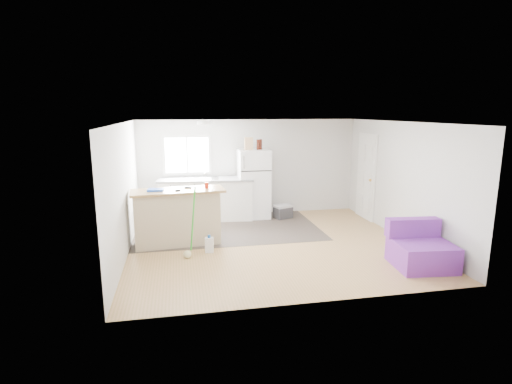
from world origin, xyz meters
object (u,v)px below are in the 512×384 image
at_px(cardboard_box, 249,144).
at_px(mop, 189,245).
at_px(refrigerator, 254,184).
at_px(blue_tray, 156,190).
at_px(cleaner_jug, 209,245).
at_px(kitchen_cabinets, 206,199).
at_px(cooler, 283,211).
at_px(red_cup, 207,185).
at_px(peninsula, 177,217).
at_px(bottle_left, 258,145).
at_px(bottle_right, 261,144).
at_px(purple_seat, 420,250).

bearing_deg(cardboard_box, mop, -122.03).
relative_size(refrigerator, mop, 1.27).
xyz_separation_m(refrigerator, blue_tray, (-2.25, -1.76, 0.28)).
height_order(mop, cardboard_box, cardboard_box).
bearing_deg(cleaner_jug, kitchen_cabinets, 95.95).
bearing_deg(cooler, red_cup, -164.76).
relative_size(peninsula, mop, 1.39).
bearing_deg(cardboard_box, bottle_left, -2.21).
height_order(refrigerator, cooler, refrigerator).
height_order(cleaner_jug, bottle_right, bottle_right).
height_order(cooler, bottle_left, bottle_left).
bearing_deg(purple_seat, cardboard_box, 128.47).
bearing_deg(cooler, cleaner_jug, -154.73).
distance_m(refrigerator, cardboard_box, 1.00).
xyz_separation_m(purple_seat, cleaner_jug, (-3.49, 1.35, -0.13)).
bearing_deg(refrigerator, cooler, -19.04).
distance_m(purple_seat, blue_tray, 4.93).
distance_m(mop, blue_tray, 1.31).
xyz_separation_m(kitchen_cabinets, bottle_right, (1.35, -0.01, 1.30)).
height_order(refrigerator, bottle_left, bottle_left).
bearing_deg(cooler, cardboard_box, 144.97).
height_order(purple_seat, bottle_left, bottle_left).
height_order(blue_tray, bottle_left, bottle_left).
bearing_deg(cardboard_box, purple_seat, -57.53).
bearing_deg(mop, bottle_left, 35.70).
bearing_deg(refrigerator, purple_seat, -58.91).
distance_m(kitchen_cabinets, refrigerator, 1.22).
xyz_separation_m(cooler, cardboard_box, (-0.82, 0.20, 1.67)).
relative_size(kitchen_cabinets, purple_seat, 2.28).
distance_m(cleaner_jug, bottle_left, 3.15).
distance_m(kitchen_cabinets, peninsula, 1.88).
relative_size(refrigerator, purple_seat, 1.65).
distance_m(refrigerator, purple_seat, 4.34).
bearing_deg(purple_seat, blue_tray, 162.45).
relative_size(purple_seat, bottle_left, 4.08).
xyz_separation_m(red_cup, bottle_right, (1.45, 1.70, 0.65)).
relative_size(mop, blue_tray, 4.44).
distance_m(cooler, cardboard_box, 1.87).
distance_m(purple_seat, bottle_left, 4.48).
xyz_separation_m(blue_tray, bottle_right, (2.43, 1.76, 0.69)).
bearing_deg(kitchen_cabinets, peninsula, -106.47).
relative_size(kitchen_cabinets, cleaner_jug, 6.79).
height_order(refrigerator, mop, refrigerator).
bearing_deg(purple_seat, bottle_right, 124.65).
xyz_separation_m(cleaner_jug, red_cup, (0.02, 0.64, 1.01)).
bearing_deg(kitchen_cabinets, cardboard_box, 1.92).
xyz_separation_m(peninsula, refrigerator, (1.87, 1.73, 0.28)).
bearing_deg(mop, red_cup, 45.12).
relative_size(kitchen_cabinets, blue_tray, 7.74).
xyz_separation_m(cardboard_box, bottle_right, (0.30, 0.05, -0.02)).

